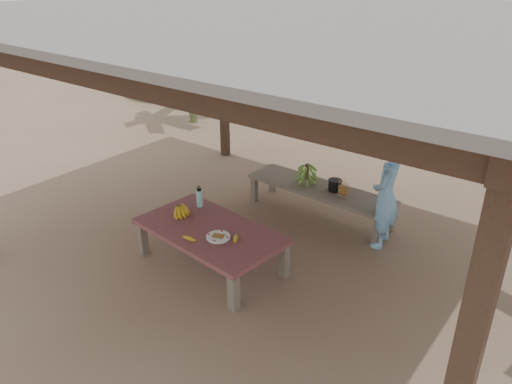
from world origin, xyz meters
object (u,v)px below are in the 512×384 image
Objects in this scene: plate at (218,237)px; water_flask at (199,198)px; cooking_pot at (335,185)px; work_table at (210,233)px; ripe_banana_bunch at (179,209)px; woman at (386,195)px; bench at (320,191)px.

plate is 0.87m from water_flask.
cooking_pot is at bearing 79.83° from plate.
ripe_banana_bunch is at bearing -177.13° from work_table.
work_table is 1.32× the size of woman.
work_table is 6.74× the size of plate.
work_table is at bearing -100.10° from bench.
water_flask is at bearing -124.68° from cooking_pot.
ripe_banana_bunch is 0.79m from plate.
water_flask is at bearing 147.62° from plate.
cooking_pot is 0.90m from woman.
work_table is 6.35× the size of water_flask.
bench is at bearing -170.14° from cooking_pot.
water_flask reaches higher than plate.
water_flask is 0.21× the size of woman.
cooking_pot reaches higher than plate.
cooking_pot is (1.10, 1.59, -0.10)m from water_flask.
woman is at bearing -8.89° from bench.
bench is 7.91× the size of plate.
work_table is 0.85× the size of bench.
plate is at bearing -32.38° from water_flask.
bench is at bearing -110.02° from woman.
bench is 11.95× the size of cooking_pot.
ripe_banana_bunch is 0.34m from water_flask.
work_table is 0.65m from water_flask.
water_flask is 1.60× the size of cooking_pot.
ripe_banana_bunch is (-0.55, 0.02, 0.14)m from work_table.
bench is at bearing 63.77° from ripe_banana_bunch.
bench is at bearing 85.60° from plate.
cooking_pot reaches higher than work_table.
plate is 1.51× the size of cooking_pot.
cooking_pot is at bearing 55.32° from water_flask.
work_table reaches higher than bench.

